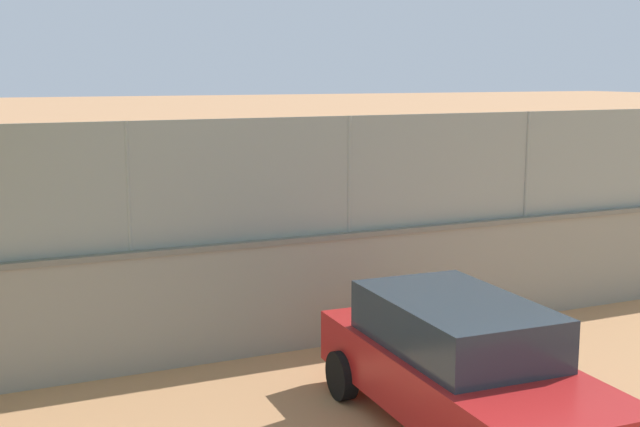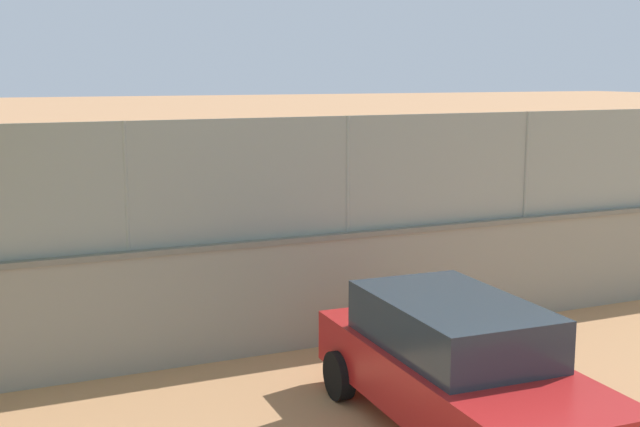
% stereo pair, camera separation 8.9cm
% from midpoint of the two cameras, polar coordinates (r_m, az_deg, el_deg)
% --- Properties ---
extents(ground_plane, '(260.00, 260.00, 0.00)m').
position_cam_midpoint_polar(ground_plane, '(23.04, -2.85, -0.54)').
color(ground_plane, tan).
extents(perimeter_wall, '(33.56, 0.44, 1.70)m').
position_cam_midpoint_polar(perimeter_wall, '(12.71, 1.75, -4.98)').
color(perimeter_wall, gray).
rests_on(perimeter_wall, ground_plane).
extents(fence_panel_on_wall, '(32.96, 0.15, 1.74)m').
position_cam_midpoint_polar(fence_panel_on_wall, '(12.39, 1.79, 2.72)').
color(fence_panel_on_wall, gray).
rests_on(fence_panel_on_wall, perimeter_wall).
extents(player_near_wall_returning, '(1.24, 0.76, 1.62)m').
position_cam_midpoint_polar(player_near_wall_returning, '(22.51, 8.17, 1.60)').
color(player_near_wall_returning, navy).
rests_on(player_near_wall_returning, ground_plane).
extents(player_crossing_court, '(1.01, 0.69, 1.59)m').
position_cam_midpoint_polar(player_crossing_court, '(17.49, -0.85, -0.68)').
color(player_crossing_court, black).
rests_on(player_crossing_court, ground_plane).
extents(player_at_service_line, '(0.75, 1.26, 1.59)m').
position_cam_midpoint_polar(player_at_service_line, '(18.55, -14.81, -0.40)').
color(player_at_service_line, '#B2B2B2').
rests_on(player_at_service_line, ground_plane).
extents(sports_ball, '(0.21, 0.21, 0.21)m').
position_cam_midpoint_polar(sports_ball, '(22.42, 12.14, 2.64)').
color(sports_ball, white).
extents(spare_ball_by_wall, '(0.07, 0.07, 0.07)m').
position_cam_midpoint_polar(spare_ball_by_wall, '(16.16, 14.08, -5.10)').
color(spare_ball_by_wall, white).
rests_on(spare_ball_by_wall, ground_plane).
extents(courtside_bench, '(1.60, 0.38, 0.87)m').
position_cam_midpoint_polar(courtside_bench, '(15.06, 8.55, -4.31)').
color(courtside_bench, brown).
rests_on(courtside_bench, ground_plane).
extents(parked_car_red, '(2.03, 4.43, 1.54)m').
position_cam_midpoint_polar(parked_car_red, '(9.64, 9.43, -10.28)').
color(parked_car_red, red).
rests_on(parked_car_red, ground_plane).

